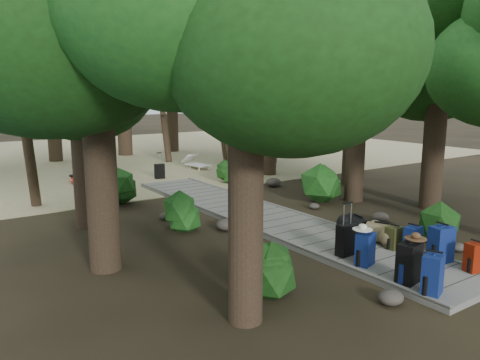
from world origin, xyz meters
TOP-DOWN VIEW (x-y plane):
  - ground at (0.00, 0.00)m, footprint 120.00×120.00m
  - sand_beach at (0.00, 16.00)m, footprint 40.00×22.00m
  - boardwalk at (0.00, 1.00)m, footprint 2.00×12.00m
  - backpack_left_a at (-0.76, -4.52)m, footprint 0.47×0.40m
  - backpack_left_b at (-0.66, -3.99)m, footprint 0.47×0.37m
  - backpack_left_c at (-0.63, -3.00)m, footprint 0.44×0.37m
  - backpack_right_a at (0.78, -4.37)m, footprint 0.38×0.30m
  - backpack_right_b at (0.71, -3.72)m, footprint 0.48×0.37m
  - backpack_right_c at (0.71, -3.10)m, footprint 0.39×0.30m
  - backpack_right_d at (0.63, -2.69)m, footprint 0.36×0.27m
  - duffel_right_khaki at (0.74, -2.28)m, footprint 0.64×0.76m
  - duffel_right_black at (0.78, -1.58)m, footprint 0.59×0.77m
  - suitcase_on_boardwalk at (-0.51, -2.41)m, footprint 0.43×0.26m
  - lone_suitcase_on_sand at (0.27, 8.14)m, footprint 0.38×0.22m
  - hat_brown at (-0.58, -4.03)m, footprint 0.37×0.37m
  - hat_white at (-0.68, -2.95)m, footprint 0.37×0.37m
  - kayak at (-2.65, 9.47)m, footprint 1.72×3.23m
  - sun_lounger at (2.71, 9.38)m, footprint 0.83×1.90m
  - tree_right_b at (4.90, -0.71)m, footprint 4.94×4.94m
  - tree_right_c at (3.72, 1.20)m, footprint 4.84×4.84m
  - tree_right_d at (5.93, 3.33)m, footprint 5.39×5.39m
  - tree_right_e at (4.45, 6.44)m, footprint 4.40×4.40m
  - tree_right_f at (6.62, 9.14)m, footprint 5.32×5.32m
  - tree_left_a at (-3.67, -3.34)m, footprint 4.39×4.39m
  - tree_left_b at (-4.70, -0.10)m, footprint 4.72×4.72m
  - tree_left_c at (-4.13, 3.09)m, footprint 4.21×4.21m
  - tree_back_a at (-1.91, 15.54)m, footprint 5.45×5.45m
  - tree_back_b at (1.79, 15.78)m, footprint 6.16×6.16m
  - tree_back_c at (4.67, 15.78)m, footprint 5.20×5.20m
  - palm_right_a at (2.65, 6.47)m, footprint 4.16×4.16m
  - palm_right_b at (5.09, 11.02)m, footprint 4.37×4.37m
  - palm_right_c at (2.80, 12.26)m, footprint 4.29×4.29m
  - palm_left_a at (-4.95, 6.07)m, footprint 4.08×4.08m
  - rock_left_a at (-1.42, -4.23)m, footprint 0.44×0.39m
  - rock_left_b at (-2.33, -2.03)m, footprint 0.34×0.30m
  - rock_left_c at (-1.36, 0.77)m, footprint 0.53×0.48m
  - rock_left_d at (-2.18, 2.52)m, footprint 0.34×0.31m
  - rock_right_a at (1.91, -3.38)m, footprint 0.35×0.31m
  - rock_right_b at (2.42, -0.91)m, footprint 0.47×0.42m
  - rock_right_c at (1.94, 1.11)m, footprint 0.32×0.29m
  - rock_right_d at (3.03, 4.39)m, footprint 0.58×0.52m
  - shrub_left_a at (-2.79, -2.94)m, footprint 1.01×1.01m
  - shrub_left_b at (-2.35, 1.40)m, footprint 0.89×0.89m
  - shrub_left_c at (-2.57, 4.94)m, footprint 1.30×1.30m
  - shrub_right_a at (2.02, -2.94)m, footprint 0.98×0.98m
  - shrub_right_b at (2.82, 1.51)m, footprint 1.38×1.38m
  - shrub_right_c at (1.95, 5.93)m, footprint 0.74×0.74m

SIDE VIEW (x-z plane):
  - ground at x=0.00m, z-range 0.00..0.00m
  - sand_beach at x=0.00m, z-range 0.00..0.02m
  - boardwalk at x=0.00m, z-range 0.00..0.12m
  - rock_right_c at x=1.94m, z-range 0.00..0.17m
  - rock_left_b at x=-2.33m, z-range 0.00..0.19m
  - rock_left_d at x=-2.18m, z-range 0.00..0.19m
  - rock_right_a at x=1.91m, z-range 0.00..0.19m
  - rock_left_a at x=-1.42m, z-range 0.00..0.24m
  - rock_right_b at x=2.42m, z-range 0.00..0.26m
  - rock_left_c at x=-1.36m, z-range 0.00..0.29m
  - rock_right_d at x=3.03m, z-range 0.00..0.32m
  - kayak at x=-2.65m, z-range 0.02..0.34m
  - lone_suitcase_on_sand at x=0.27m, z-range 0.02..0.60m
  - sun_lounger at x=2.71m, z-range 0.02..0.61m
  - duffel_right_black at x=0.78m, z-range 0.12..0.55m
  - shrub_right_c at x=1.95m, z-range 0.00..0.67m
  - duffel_right_khaki at x=0.74m, z-range 0.12..0.55m
  - backpack_right_d at x=0.63m, z-range 0.12..0.64m
  - shrub_left_b at x=-2.35m, z-range 0.00..0.80m
  - backpack_right_a at x=0.78m, z-range 0.12..0.72m
  - backpack_right_c at x=0.71m, z-range 0.12..0.74m
  - shrub_right_a at x=2.02m, z-range 0.00..0.88m
  - suitcase_on_boardwalk at x=-0.51m, z-range 0.12..0.77m
  - shrub_left_a at x=-2.79m, z-range 0.00..0.91m
  - backpack_left_c at x=-0.63m, z-range 0.12..0.82m
  - backpack_left_a at x=-0.76m, z-range 0.12..0.87m
  - backpack_left_b at x=-0.66m, z-range 0.12..0.90m
  - backpack_right_b at x=0.71m, z-range 0.12..0.91m
  - shrub_left_c at x=-2.57m, z-range 0.00..1.17m
  - shrub_right_b at x=2.82m, z-range 0.00..1.24m
  - hat_white at x=-0.68m, z-range 0.82..0.94m
  - hat_brown at x=-0.58m, z-range 0.90..1.01m
  - palm_left_a at x=-4.95m, z-range 0.00..6.49m
  - palm_right_c at x=2.80m, z-range 0.00..6.83m
  - palm_right_a at x=2.65m, z-range 0.00..7.09m
  - tree_left_a at x=-3.67m, z-range 0.00..7.32m
  - tree_left_c at x=-4.13m, z-range 0.00..7.33m
  - tree_right_e at x=4.45m, z-range 0.00..7.91m
  - tree_right_c at x=3.72m, z-range 0.00..8.38m
  - palm_right_b at x=5.09m, z-range 0.00..8.44m
  - tree_left_b at x=-4.70m, z-range 0.00..8.49m
  - tree_right_b at x=4.90m, z-range 0.00..8.83m
  - tree_back_c at x=4.67m, z-range 0.00..9.37m
  - tree_back_a at x=-1.91m, z-range 0.00..9.44m
  - tree_right_f at x=6.62m, z-range 0.00..9.49m
  - tree_right_d at x=5.93m, z-range 0.00..9.88m
  - tree_back_b at x=1.79m, z-range 0.00..11.01m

